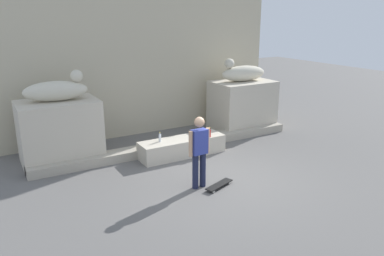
{
  "coord_description": "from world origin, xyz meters",
  "views": [
    {
      "loc": [
        -4.76,
        -6.94,
        3.82
      ],
      "look_at": [
        -0.26,
        0.87,
        1.1
      ],
      "focal_mm": 35.49,
      "sensor_mm": 36.0,
      "label": 1
    }
  ],
  "objects_px": {
    "skateboard": "(219,185)",
    "bottle_clear": "(160,138)",
    "bottle_red": "(209,133)",
    "statue_reclining_right": "(243,73)",
    "skater": "(199,149)",
    "statue_reclining_left": "(57,90)"
  },
  "relations": [
    {
      "from": "skateboard",
      "to": "bottle_clear",
      "type": "xyz_separation_m",
      "value": [
        -0.39,
        2.3,
        0.54
      ]
    },
    {
      "from": "skateboard",
      "to": "bottle_red",
      "type": "xyz_separation_m",
      "value": [
        0.99,
        1.98,
        0.54
      ]
    },
    {
      "from": "bottle_clear",
      "to": "statue_reclining_right",
      "type": "bearing_deg",
      "value": 18.05
    },
    {
      "from": "statue_reclining_right",
      "to": "bottle_red",
      "type": "bearing_deg",
      "value": 39.06
    },
    {
      "from": "statue_reclining_right",
      "to": "bottle_clear",
      "type": "height_order",
      "value": "statue_reclining_right"
    },
    {
      "from": "skater",
      "to": "skateboard",
      "type": "bearing_deg",
      "value": -34.73
    },
    {
      "from": "statue_reclining_left",
      "to": "skater",
      "type": "bearing_deg",
      "value": -47.65
    },
    {
      "from": "skater",
      "to": "bottle_red",
      "type": "height_order",
      "value": "skater"
    },
    {
      "from": "bottle_red",
      "to": "statue_reclining_left",
      "type": "bearing_deg",
      "value": 157.97
    },
    {
      "from": "statue_reclining_right",
      "to": "skater",
      "type": "distance_m",
      "value": 4.96
    },
    {
      "from": "statue_reclining_left",
      "to": "skateboard",
      "type": "xyz_separation_m",
      "value": [
        2.72,
        -3.48,
        -1.88
      ]
    },
    {
      "from": "skateboard",
      "to": "bottle_clear",
      "type": "relative_size",
      "value": 3.07
    },
    {
      "from": "skater",
      "to": "skateboard",
      "type": "distance_m",
      "value": 0.97
    },
    {
      "from": "bottle_red",
      "to": "skateboard",
      "type": "bearing_deg",
      "value": -116.53
    },
    {
      "from": "statue_reclining_left",
      "to": "statue_reclining_right",
      "type": "bearing_deg",
      "value": 6.68
    },
    {
      "from": "skater",
      "to": "skateboard",
      "type": "relative_size",
      "value": 2.03
    },
    {
      "from": "bottle_clear",
      "to": "bottle_red",
      "type": "distance_m",
      "value": 1.42
    },
    {
      "from": "skater",
      "to": "bottle_clear",
      "type": "height_order",
      "value": "skater"
    },
    {
      "from": "statue_reclining_right",
      "to": "skateboard",
      "type": "bearing_deg",
      "value": 52.32
    },
    {
      "from": "skater",
      "to": "bottle_clear",
      "type": "bearing_deg",
      "value": 87.41
    },
    {
      "from": "skateboard",
      "to": "bottle_clear",
      "type": "distance_m",
      "value": 2.4
    },
    {
      "from": "skater",
      "to": "skateboard",
      "type": "xyz_separation_m",
      "value": [
        0.39,
        -0.25,
        -0.86
      ]
    }
  ]
}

